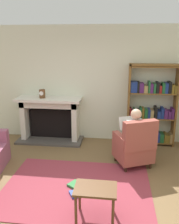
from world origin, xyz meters
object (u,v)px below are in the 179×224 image
object	(u,v)px
seated_reader	(133,134)
side_table	(95,193)
bookshelf	(152,108)
mantel_clock	(42,94)
armchair_reading	(135,146)
fireplace	(51,117)

from	to	relation	value
seated_reader	side_table	xyz separation A→B (m)	(-0.55, -1.64, -0.23)
bookshelf	side_table	size ratio (longest dim) A/B	3.32
mantel_clock	armchair_reading	world-z (taller)	mantel_clock
armchair_reading	side_table	bearing A→B (deg)	45.08
armchair_reading	seated_reader	distance (m)	0.23
armchair_reading	seated_reader	xyz separation A→B (m)	(-0.05, 0.11, 0.20)
fireplace	seated_reader	world-z (taller)	seated_reader
fireplace	bookshelf	distance (m)	2.40
fireplace	mantel_clock	distance (m)	0.62
bookshelf	seated_reader	bearing A→B (deg)	-114.05
armchair_reading	side_table	xyz separation A→B (m)	(-0.60, -1.54, -0.03)
mantel_clock	seated_reader	distance (m)	2.31
armchair_reading	side_table	size ratio (longest dim) A/B	1.73
fireplace	bookshelf	world-z (taller)	bookshelf
fireplace	armchair_reading	xyz separation A→B (m)	(1.96, -1.13, -0.14)
fireplace	mantel_clock	world-z (taller)	mantel_clock
bookshelf	mantel_clock	bearing A→B (deg)	-176.93
mantel_clock	side_table	size ratio (longest dim) A/B	0.36
mantel_clock	fireplace	bearing A→B (deg)	35.46
fireplace	bookshelf	bearing A→B (deg)	0.79
seated_reader	side_table	size ratio (longest dim) A/B	2.04
side_table	armchair_reading	bearing A→B (deg)	68.72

